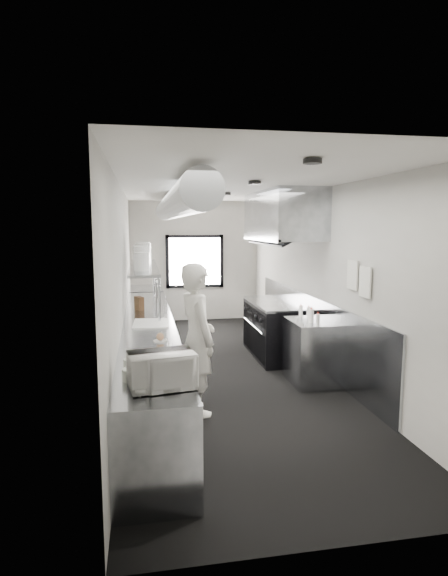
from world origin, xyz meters
name	(u,v)px	position (x,y,z in m)	size (l,w,h in m)	color
floor	(225,371)	(0.00, 0.00, 0.00)	(3.00, 8.00, 0.01)	black
ceiling	(225,187)	(0.00, 0.00, 2.80)	(3.00, 8.00, 0.01)	silver
wall_back	(195,261)	(0.00, 4.00, 1.40)	(3.00, 0.02, 2.80)	#B5B3AC
wall_front	(334,354)	(0.00, -4.00, 1.40)	(3.00, 0.02, 2.80)	#B5B3AC
wall_left	(123,284)	(-1.50, 0.00, 1.40)	(0.02, 8.00, 2.80)	#B5B3AC
wall_right	(319,279)	(1.50, 0.00, 1.40)	(0.02, 8.00, 2.80)	#B5B3AC
wall_cladding	(310,329)	(1.48, 0.30, 0.55)	(0.03, 5.50, 1.10)	gray
hvac_duct	(175,205)	(-0.70, 0.40, 2.55)	(0.40, 0.40, 6.40)	#969B9E
service_window	(195,261)	(0.00, 3.96, 1.40)	(1.36, 0.05, 1.25)	white
exhaust_hood	(282,216)	(1.10, 0.70, 2.39)	(0.81, 2.20, 0.88)	gray
prep_counter	(150,356)	(-1.15, -0.50, 0.45)	(0.70, 6.00, 0.90)	gray
pass_shelf	(144,268)	(-1.19, 1.00, 1.54)	(0.45, 3.00, 0.68)	gray
range	(277,329)	(1.04, 0.70, 0.47)	(0.88, 1.60, 0.94)	black
bottle_station	(313,352)	(1.15, -0.70, 0.45)	(0.65, 0.80, 0.90)	gray
far_work_table	(147,308)	(-1.15, 3.20, 0.45)	(0.70, 1.20, 0.90)	gray
notice_sheet_a	(352,275)	(1.47, -1.20, 1.60)	(0.02, 0.28, 0.38)	silver
notice_sheet_b	(365,282)	(1.47, -1.55, 1.55)	(0.02, 0.28, 0.38)	silver
line_cook	(197,339)	(-0.60, -1.46, 0.90)	(0.66, 0.43, 1.80)	silver
microwave	(162,370)	(-1.08, -3.04, 1.05)	(0.50, 0.38, 0.30)	silver
deli_tub_a	(131,375)	(-1.34, -2.82, 0.95)	(0.15, 0.15, 0.10)	beige
deli_tub_b	(131,364)	(-1.34, -2.51, 0.95)	(0.15, 0.15, 0.10)	beige
newspaper	(167,353)	(-0.99, -2.01, 0.90)	(0.29, 0.36, 0.01)	silver
small_plate	(160,341)	(-1.04, -1.50, 0.91)	(0.17, 0.17, 0.01)	white
pastry	(160,337)	(-1.04, -1.50, 0.96)	(0.09, 0.09, 0.09)	tan
cutting_board	(151,323)	(-1.12, -0.53, 0.91)	(0.47, 0.63, 0.02)	silver
knife_block	(139,303)	(-1.28, 0.60, 1.01)	(0.09, 0.19, 0.21)	#4E351B
plate_stack_a	(142,262)	(-1.23, 0.16, 1.71)	(0.23, 0.23, 0.27)	white
plate_stack_b	(142,257)	(-1.22, 0.69, 1.74)	(0.27, 0.27, 0.34)	white
plate_stack_c	(143,254)	(-1.20, 1.12, 1.75)	(0.26, 0.26, 0.37)	white
plate_stack_d	(143,252)	(-1.20, 1.68, 1.76)	(0.24, 0.24, 0.37)	white
squeeze_bottle_a	(318,320)	(1.08, -1.04, 0.98)	(0.05, 0.05, 0.16)	silver
squeeze_bottle_b	(311,316)	(1.07, -0.82, 1.00)	(0.06, 0.06, 0.19)	silver
squeeze_bottle_c	(312,315)	(1.11, -0.72, 0.99)	(0.06, 0.06, 0.18)	silver
squeeze_bottle_d	(309,313)	(1.13, -0.54, 0.98)	(0.06, 0.06, 0.17)	silver
squeeze_bottle_e	(301,311)	(1.07, -0.40, 0.98)	(0.06, 0.06, 0.17)	silver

